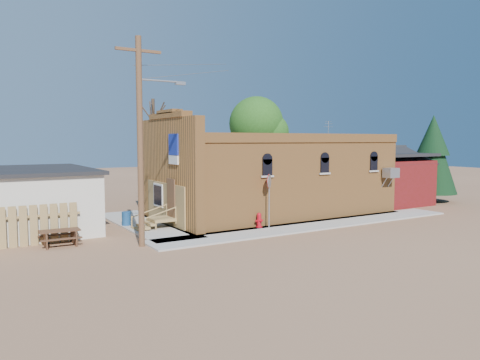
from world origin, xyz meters
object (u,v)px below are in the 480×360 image
utility_pole (141,137)px  stop_sign (269,187)px  trash_barrel (126,219)px  fire_hydrant (259,220)px  brick_bar (269,177)px  picnic_table (60,235)px

utility_pole → stop_sign: bearing=2.8°
utility_pole → trash_barrel: utility_pole is taller
fire_hydrant → trash_barrel: 7.12m
brick_bar → picnic_table: bearing=-169.9°
trash_barrel → fire_hydrant: bearing=-37.0°
utility_pole → picnic_table: size_ratio=5.18×
stop_sign → picnic_table: (-10.06, 1.66, -1.77)m
fire_hydrant → brick_bar: bearing=24.5°
fire_hydrant → picnic_table: bearing=147.6°
picnic_table → utility_pole: bearing=-30.6°
utility_pole → brick_bar: bearing=23.7°
utility_pole → stop_sign: (6.97, 0.34, -2.54)m
utility_pole → fire_hydrant: utility_pole is taller
fire_hydrant → stop_sign: 1.84m
stop_sign → picnic_table: size_ratio=1.61×
stop_sign → picnic_table: 10.34m
picnic_table → fire_hydrant: bearing=-6.0°
brick_bar → stop_sign: bearing=-125.5°
utility_pole → picnic_table: bearing=147.0°
utility_pole → picnic_table: utility_pole is taller
brick_bar → trash_barrel: bearing=176.3°
fire_hydrant → stop_sign: (0.44, -0.26, 1.76)m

